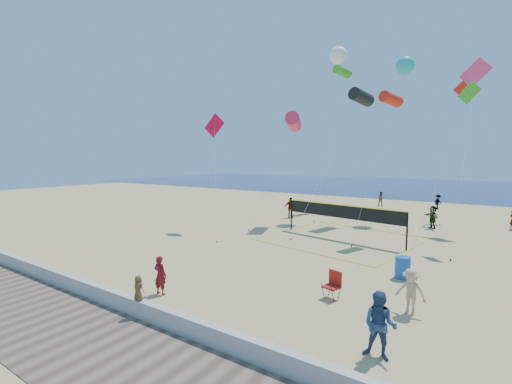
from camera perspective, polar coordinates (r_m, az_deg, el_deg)
The scene contains 25 objects.
ground at distance 13.97m, azimuth -3.75°, elevation -17.26°, with size 120.00×120.00×0.00m, color tan.
ocean at distance 72.86m, azimuth 27.14°, elevation 0.76°, with size 140.00×50.00×0.03m, color navy.
seawall at distance 11.81m, azimuth -13.17°, elevation -20.28°, with size 32.00×0.30×0.60m, color #B4B4AF.
boardwalk at distance 10.84m, azimuth -21.60°, elevation -24.77°, with size 32.00×3.60×0.03m, color #745D4F.
woman at distance 14.53m, azimuth -15.68°, elevation -13.21°, with size 0.57×0.38×1.58m, color maroon.
toddler at distance 12.74m, azimuth -19.01°, elevation -14.87°, with size 0.42×0.28×0.87m, color brown.
bystander_a at distance 10.46m, azimuth 19.96°, elevation -20.21°, with size 0.91×0.71×1.86m, color navy.
bystander_b at distance 13.52m, azimuth 24.39°, elevation -14.87°, with size 1.04×0.60×1.62m, color tan.
far_person_0 at distance 31.34m, azimuth 5.75°, elevation -2.61°, with size 1.11×0.46×1.89m, color gray.
far_person_1 at distance 29.93m, azimuth 27.33°, elevation -3.73°, with size 1.64×0.52×1.77m, color gray.
far_person_3 at distance 41.62m, azimuth 20.15°, elevation -1.08°, with size 0.79×0.61×1.62m, color gray.
far_person_4 at distance 41.33m, azimuth 28.08°, elevation -1.48°, with size 1.01×0.58×1.57m, color gray.
camp_chair at distance 14.05m, azimuth 12.73°, elevation -14.58°, with size 0.71×0.83×1.20m.
trash_barrel at distance 17.19m, azimuth 23.24°, elevation -11.51°, with size 0.67×0.67×1.00m, color #1A4EAA.
volleyball_net at distance 23.70m, azimuth 14.12°, elevation -3.83°, with size 10.19×10.07×2.34m.
kite_0 at distance 28.14m, azimuth 6.28°, elevation 11.57°, with size 2.53×5.66×9.08m.
kite_1 at distance 30.46m, azimuth 17.14°, elevation 14.88°, with size 2.64×10.23×11.13m.
kite_2 at distance 24.52m, azimuth 21.57°, elevation 14.16°, with size 1.99×4.24×9.73m.
kite_3 at distance 26.37m, azimuth -6.94°, elevation 10.24°, with size 4.01×3.63×8.81m.
kite_4 at distance 24.10m, azimuth 31.45°, elevation 12.27°, with size 2.70×6.12×9.99m.
kite_5 at distance 30.74m, azimuth 32.67°, elevation 15.62°, with size 2.13×10.40×12.80m.
kite_6 at distance 33.62m, azimuth 13.56°, elevation 21.24°, with size 5.09×5.29×15.34m.
kite_7 at distance 34.05m, azimuth 23.59°, elevation 18.78°, with size 2.57×6.59×14.20m.
kite_8 at distance 38.93m, azimuth 14.20°, elevation 18.87°, with size 1.88×10.26×15.06m.
kite_9 at distance 36.04m, azimuth 30.94°, elevation 13.49°, with size 2.63×6.56×12.45m.
Camera 1 is at (7.79, -10.24, 5.44)m, focal length 24.00 mm.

